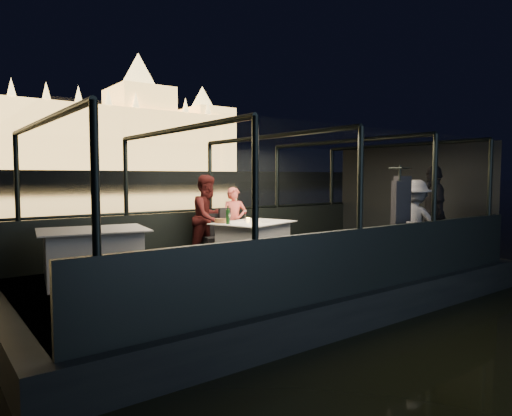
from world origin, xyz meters
TOP-DOWN VIEW (x-y plane):
  - boat_hull at (0.00, 0.00)m, footprint 8.60×4.40m
  - boat_deck at (0.00, 0.00)m, footprint 8.00×4.00m
  - gunwale_port at (0.00, 2.00)m, footprint 8.00×0.08m
  - gunwale_starboard at (0.00, -2.00)m, footprint 8.00×0.08m
  - cabin_glass_port at (0.00, 2.00)m, footprint 8.00×0.02m
  - cabin_glass_starboard at (0.00, -2.00)m, footprint 8.00×0.02m
  - cabin_roof_glass at (0.00, 0.00)m, footprint 8.00×4.00m
  - end_wall_fore at (-4.00, 0.00)m, footprint 0.02×4.00m
  - end_wall_aft at (4.00, 0.00)m, footprint 0.02×4.00m
  - canopy_ribs at (0.00, 0.00)m, footprint 8.00×4.00m
  - dining_table_central at (0.15, 0.68)m, footprint 1.70×1.45m
  - dining_table_aft at (-2.78, 0.79)m, footprint 1.73×1.37m
  - chair_port_left at (-0.23, 1.46)m, footprint 0.48×0.48m
  - chair_port_right at (0.11, 1.29)m, footprint 0.51×0.51m
  - coat_stand at (1.39, -1.64)m, footprint 0.60×0.54m
  - person_woman_coral at (0.27, 1.50)m, footprint 0.59×0.49m
  - person_man_maroon at (-0.35, 1.50)m, footprint 0.95×0.85m
  - passenger_stripe at (2.13, -1.43)m, footprint 0.87×1.14m
  - passenger_dark at (3.01, -1.23)m, footprint 1.07×1.10m
  - wine_bottle at (-0.45, 0.64)m, footprint 0.09×0.09m
  - bread_basket at (-0.45, 0.89)m, footprint 0.26×0.26m
  - amber_candle at (0.03, 0.68)m, footprint 0.07×0.07m
  - plate_near at (0.30, 0.58)m, footprint 0.27×0.27m
  - plate_far at (-0.30, 1.00)m, footprint 0.27×0.27m
  - wine_glass_white at (-0.45, 0.58)m, footprint 0.08×0.08m
  - wine_glass_red at (0.19, 1.01)m, footprint 0.09×0.09m

SIDE VIEW (x-z plane):
  - boat_hull at x=0.00m, z-range -0.50..0.50m
  - boat_deck at x=0.00m, z-range 0.46..0.50m
  - dining_table_central at x=0.15m, z-range 0.50..1.27m
  - dining_table_aft at x=-2.78m, z-range 0.47..1.30m
  - gunwale_port at x=0.00m, z-range 0.50..1.40m
  - gunwale_starboard at x=0.00m, z-range 0.50..1.40m
  - chair_port_left at x=-0.23m, z-range 0.52..1.38m
  - chair_port_right at x=0.11m, z-range 0.46..1.44m
  - person_woman_coral at x=0.27m, z-range 0.55..1.95m
  - person_man_maroon at x=-0.35m, z-range 0.42..2.08m
  - plate_near at x=0.30m, z-range 1.27..1.28m
  - plate_far at x=-0.30m, z-range 1.27..1.28m
  - bread_basket at x=-0.45m, z-range 1.26..1.35m
  - amber_candle at x=0.03m, z-range 1.26..1.35m
  - passenger_stripe at x=2.13m, z-range 0.57..2.13m
  - passenger_dark at x=3.01m, z-range 0.43..2.27m
  - wine_glass_white at x=-0.45m, z-range 1.26..1.46m
  - wine_glass_red at x=0.19m, z-range 1.26..1.46m
  - coat_stand at x=1.39m, z-range 0.50..2.30m
  - wine_bottle at x=-0.45m, z-range 1.25..1.58m
  - end_wall_fore at x=-4.00m, z-range 0.50..2.80m
  - end_wall_aft at x=4.00m, z-range 0.50..2.80m
  - canopy_ribs at x=0.00m, z-range 0.50..2.80m
  - cabin_glass_port at x=0.00m, z-range 1.40..2.80m
  - cabin_glass_starboard at x=0.00m, z-range 1.40..2.80m
  - cabin_roof_glass at x=0.00m, z-range 2.79..2.81m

